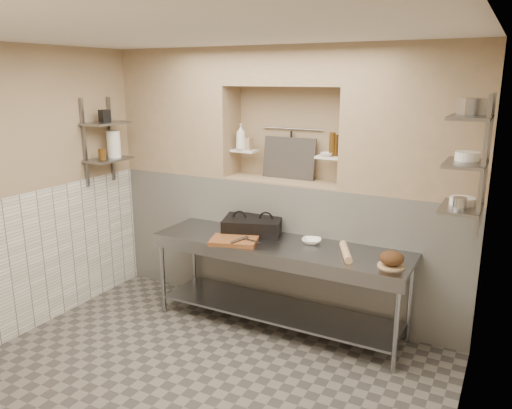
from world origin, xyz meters
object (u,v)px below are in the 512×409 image
Objects in this scene: bread_loaf at (392,258)px; bottle_soap at (241,137)px; bowl_alcove at (326,154)px; jug_left at (114,144)px; prep_table at (278,268)px; mixing_bowl at (312,241)px; rolling_pin at (346,252)px; cutting_board at (234,241)px; panini_press at (253,225)px.

bottle_soap reaches higher than bread_loaf.
jug_left is (-2.31, -0.58, 0.03)m from bowl_alcove.
prep_table is 8.76× the size of jug_left.
mixing_bowl is 0.66× the size of bottle_soap.
prep_table is 1.50m from bottle_soap.
mixing_bowl is at bearing 156.35° from rolling_pin.
bread_loaf is (1.53, 0.09, 0.06)m from cutting_board.
rolling_pin is (1.08, -0.21, -0.05)m from panini_press.
mixing_bowl reaches higher than cutting_board.
cutting_board is 1.58× the size of bottle_soap.
panini_press is 0.38m from cutting_board.
bread_loaf is (1.52, -0.29, -0.00)m from panini_press.
mixing_bowl is at bearing -19.61° from bottle_soap.
rolling_pin reaches higher than mixing_bowl.
panini_press is 2.36× the size of jug_left.
cutting_board is at bearing -176.73° from bread_loaf.
mixing_bowl is 0.88m from bread_loaf.
bottle_soap reaches higher than bowl_alcove.
bowl_alcove reaches higher than rolling_pin.
mixing_bowl is (0.69, 0.35, 0.00)m from cutting_board.
cutting_board is 1.10m from rolling_pin.
jug_left reaches higher than mixing_bowl.
bowl_alcove is at bearing 9.03° from panini_press.
cutting_board is at bearing -5.12° from jug_left.
jug_left reaches higher than cutting_board.
bread_loaf reaches higher than prep_table.
bread_loaf is 3.26m from jug_left.
rolling_pin is 2.85m from jug_left.
bread_loaf reaches higher than cutting_board.
mixing_bowl is at bearing -87.59° from bowl_alcove.
bowl_alcove reaches higher than mixing_bowl.
cutting_board is 0.77m from mixing_bowl.
rolling_pin is at bearing -1.25° from prep_table.
bottle_soap is at bearing 113.87° from cutting_board.
bowl_alcove is at bearing 14.01° from jug_left.
jug_left reaches higher than rolling_pin.
bottle_soap is at bearing 160.39° from mixing_bowl.
prep_table is at bearing 175.16° from bread_loaf.
prep_table is 0.52m from cutting_board.
cutting_board is 0.99× the size of rolling_pin.
prep_table is 5.72× the size of cutting_board.
jug_left is (-3.17, 0.06, 0.78)m from bread_loaf.
panini_press is 5.59× the size of bowl_alcove.
bread_loaf is at bearing -29.44° from panini_press.
cutting_board is 2.15× the size of bread_loaf.
bread_loaf is 0.73× the size of bottle_soap.
bowl_alcove is (-0.02, 0.38, 0.81)m from mixing_bowl.
panini_press reaches higher than bread_loaf.
bottle_soap is 0.97× the size of jug_left.
cutting_board is at bearing -132.79° from bowl_alcove.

